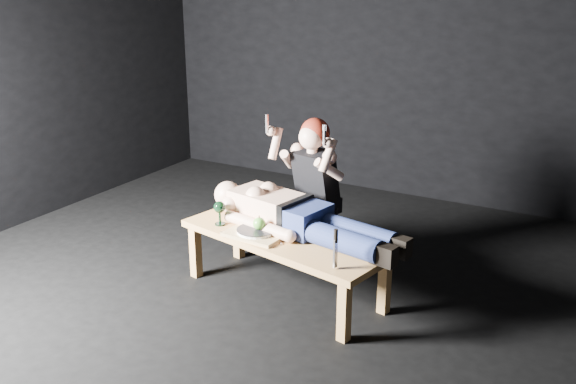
{
  "coord_description": "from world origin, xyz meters",
  "views": [
    {
      "loc": [
        2.26,
        -3.51,
        2.15
      ],
      "look_at": [
        0.27,
        0.04,
        0.75
      ],
      "focal_mm": 39.31,
      "sensor_mm": 36.0,
      "label": 1
    }
  ],
  "objects_px": {
    "carving_knife": "(335,249)",
    "serving_tray": "(256,234)",
    "table": "(285,264)",
    "goblet": "(220,213)",
    "lying_man": "(301,214)",
    "kneeling_woman": "(322,191)"
  },
  "relations": [
    {
      "from": "table",
      "to": "serving_tray",
      "type": "relative_size",
      "value": 3.78
    },
    {
      "from": "table",
      "to": "serving_tray",
      "type": "xyz_separation_m",
      "value": [
        -0.17,
        -0.1,
        0.24
      ]
    },
    {
      "from": "table",
      "to": "kneeling_woman",
      "type": "xyz_separation_m",
      "value": [
        0.01,
        0.56,
        0.38
      ]
    },
    {
      "from": "kneeling_woman",
      "to": "lying_man",
      "type": "bearing_deg",
      "value": -69.52
    },
    {
      "from": "lying_man",
      "to": "kneeling_woman",
      "type": "distance_m",
      "value": 0.45
    },
    {
      "from": "table",
      "to": "goblet",
      "type": "height_order",
      "value": "goblet"
    },
    {
      "from": "kneeling_woman",
      "to": "goblet",
      "type": "xyz_separation_m",
      "value": [
        -0.51,
        -0.62,
        -0.07
      ]
    },
    {
      "from": "serving_tray",
      "to": "goblet",
      "type": "xyz_separation_m",
      "value": [
        -0.33,
        0.04,
        0.08
      ]
    },
    {
      "from": "kneeling_woman",
      "to": "serving_tray",
      "type": "bearing_deg",
      "value": -92.28
    },
    {
      "from": "table",
      "to": "lying_man",
      "type": "height_order",
      "value": "lying_man"
    },
    {
      "from": "serving_tray",
      "to": "carving_knife",
      "type": "bearing_deg",
      "value": -16.75
    },
    {
      "from": "table",
      "to": "kneeling_woman",
      "type": "distance_m",
      "value": 0.68
    },
    {
      "from": "lying_man",
      "to": "carving_knife",
      "type": "relative_size",
      "value": 5.98
    },
    {
      "from": "lying_man",
      "to": "carving_knife",
      "type": "xyz_separation_m",
      "value": [
        0.46,
        -0.42,
        -0.0
      ]
    },
    {
      "from": "lying_man",
      "to": "serving_tray",
      "type": "xyz_separation_m",
      "value": [
        -0.24,
        -0.21,
        -0.12
      ]
    },
    {
      "from": "kneeling_woman",
      "to": "serving_tray",
      "type": "height_order",
      "value": "kneeling_woman"
    },
    {
      "from": "lying_man",
      "to": "carving_knife",
      "type": "bearing_deg",
      "value": -30.91
    },
    {
      "from": "lying_man",
      "to": "goblet",
      "type": "relative_size",
      "value": 8.74
    },
    {
      "from": "carving_knife",
      "to": "serving_tray",
      "type": "bearing_deg",
      "value": 174.7
    },
    {
      "from": "table",
      "to": "goblet",
      "type": "xyz_separation_m",
      "value": [
        -0.5,
        -0.06,
        0.31
      ]
    },
    {
      "from": "lying_man",
      "to": "kneeling_woman",
      "type": "xyz_separation_m",
      "value": [
        -0.06,
        0.45,
        0.02
      ]
    },
    {
      "from": "goblet",
      "to": "carving_knife",
      "type": "bearing_deg",
      "value": -13.67
    }
  ]
}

